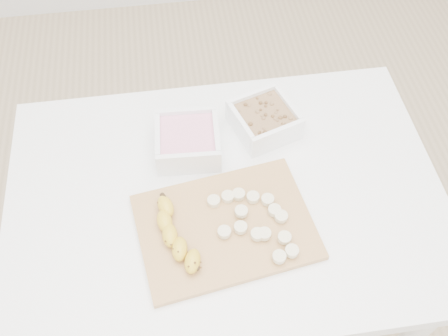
{
  "coord_description": "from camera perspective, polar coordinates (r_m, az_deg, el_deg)",
  "views": [
    {
      "loc": [
        -0.09,
        -0.61,
        1.71
      ],
      "look_at": [
        0.0,
        0.03,
        0.81
      ],
      "focal_mm": 40.0,
      "sensor_mm": 36.0,
      "label": 1
    }
  ],
  "objects": [
    {
      "name": "table",
      "position": [
        1.22,
        0.2,
        -5.37
      ],
      "size": [
        1.0,
        0.7,
        0.75
      ],
      "color": "white",
      "rests_on": "ground"
    },
    {
      "name": "banana",
      "position": [
        1.06,
        -5.44,
        -7.71
      ],
      "size": [
        0.07,
        0.19,
        0.03
      ],
      "primitive_type": null,
      "rotation": [
        0.0,
        0.0,
        0.11
      ],
      "color": "gold",
      "rests_on": "cutting_board"
    },
    {
      "name": "cutting_board",
      "position": [
        1.09,
        0.15,
        -6.72
      ],
      "size": [
        0.41,
        0.32,
        0.01
      ],
      "primitive_type": "cube",
      "rotation": [
        0.0,
        0.0,
        0.15
      ],
      "color": "tan",
      "rests_on": "table"
    },
    {
      "name": "ground",
      "position": [
        1.82,
        0.14,
        -15.73
      ],
      "size": [
        3.5,
        3.5,
        0.0
      ],
      "primitive_type": "plane",
      "color": "#C6AD89",
      "rests_on": "ground"
    },
    {
      "name": "bowl_granola",
      "position": [
        1.23,
        4.63,
        5.56
      ],
      "size": [
        0.18,
        0.18,
        0.07
      ],
      "color": "white",
      "rests_on": "table"
    },
    {
      "name": "bowl_yogurt",
      "position": [
        1.19,
        -4.16,
        3.17
      ],
      "size": [
        0.16,
        0.16,
        0.07
      ],
      "color": "white",
      "rests_on": "table"
    },
    {
      "name": "banana_slices",
      "position": [
        1.08,
        3.64,
        -5.9
      ],
      "size": [
        0.17,
        0.19,
        0.02
      ],
      "color": "beige",
      "rests_on": "cutting_board"
    }
  ]
}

